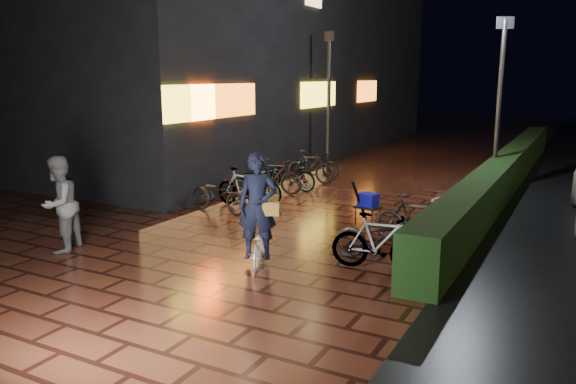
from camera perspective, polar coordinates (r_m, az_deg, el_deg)
The scene contains 11 objects.
ground at distance 11.58m, azimuth -0.50°, elevation -4.65°, with size 80.00×80.00×0.00m, color #381911.
hedge at distance 18.07m, azimuth 21.42°, elevation 2.11°, with size 0.70×20.00×1.00m, color black.
bystander_person at distance 11.32m, azimuth -22.23°, elevation -1.15°, with size 0.89×0.69×1.83m, color #4F4F51.
storefront_block at distance 25.94m, azimuth -6.91°, elevation 14.38°, with size 12.09×22.00×9.00m.
lamp_post_hedge at distance 16.80m, azimuth 20.68°, elevation 8.91°, with size 0.46×0.19×4.83m.
lamp_post_sf at distance 19.45m, azimuth 4.17°, elevation 9.73°, with size 0.44×0.24×4.72m.
cyclist at distance 9.82m, azimuth -3.02°, elevation -3.20°, with size 1.00×1.46×1.99m.
traffic_barrier at distance 12.79m, azimuth 16.11°, elevation -1.80°, with size 0.84×1.85×0.75m.
cart_assembly at distance 12.65m, azimuth 8.07°, elevation -0.96°, with size 0.63×0.54×1.00m.
parked_bikes_storefront at distance 15.74m, azimuth -1.30°, elevation 1.49°, with size 1.97×6.12×0.99m.
parked_bikes_hedge at distance 10.35m, azimuth 10.50°, elevation -4.09°, with size 1.97×2.42×0.99m.
Camera 1 is at (5.35, -9.74, 3.26)m, focal length 35.00 mm.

